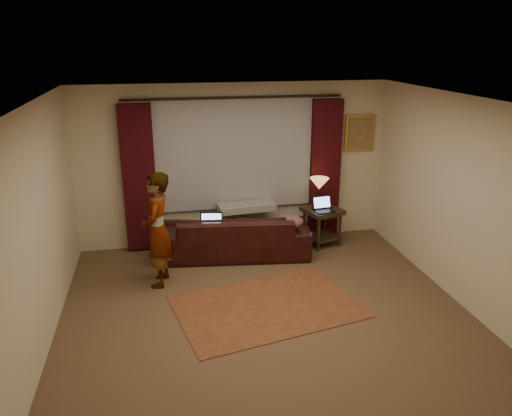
{
  "coord_description": "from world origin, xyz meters",
  "views": [
    {
      "loc": [
        -1.19,
        -5.23,
        3.25
      ],
      "look_at": [
        0.1,
        1.2,
        1.0
      ],
      "focal_mm": 35.0,
      "sensor_mm": 36.0,
      "label": 1
    }
  ],
  "objects_px": {
    "tiffany_lamp": "(319,193)",
    "laptop_sofa": "(211,223)",
    "end_table": "(322,227)",
    "person": "(158,230)",
    "sofa": "(235,227)",
    "laptop_table": "(325,205)"
  },
  "relations": [
    {
      "from": "tiffany_lamp",
      "to": "laptop_sofa",
      "type": "bearing_deg",
      "value": -170.54
    },
    {
      "from": "end_table",
      "to": "person",
      "type": "xyz_separation_m",
      "value": [
        -2.63,
        -0.89,
        0.48
      ]
    },
    {
      "from": "tiffany_lamp",
      "to": "end_table",
      "type": "bearing_deg",
      "value": -62.64
    },
    {
      "from": "sofa",
      "to": "end_table",
      "type": "relative_size",
      "value": 3.67
    },
    {
      "from": "tiffany_lamp",
      "to": "person",
      "type": "height_order",
      "value": "person"
    },
    {
      "from": "sofa",
      "to": "laptop_sofa",
      "type": "distance_m",
      "value": 0.42
    },
    {
      "from": "end_table",
      "to": "tiffany_lamp",
      "type": "distance_m",
      "value": 0.57
    },
    {
      "from": "tiffany_lamp",
      "to": "laptop_table",
      "type": "height_order",
      "value": "tiffany_lamp"
    },
    {
      "from": "laptop_table",
      "to": "person",
      "type": "height_order",
      "value": "person"
    },
    {
      "from": "sofa",
      "to": "person",
      "type": "height_order",
      "value": "person"
    },
    {
      "from": "laptop_sofa",
      "to": "tiffany_lamp",
      "type": "height_order",
      "value": "tiffany_lamp"
    },
    {
      "from": "tiffany_lamp",
      "to": "person",
      "type": "distance_m",
      "value": 2.76
    },
    {
      "from": "sofa",
      "to": "laptop_table",
      "type": "xyz_separation_m",
      "value": [
        1.44,
        -0.02,
        0.28
      ]
    },
    {
      "from": "laptop_sofa",
      "to": "tiffany_lamp",
      "type": "xyz_separation_m",
      "value": [
        1.8,
        0.3,
        0.28
      ]
    },
    {
      "from": "laptop_sofa",
      "to": "laptop_table",
      "type": "distance_m",
      "value": 1.84
    },
    {
      "from": "laptop_sofa",
      "to": "end_table",
      "type": "bearing_deg",
      "value": 17.81
    },
    {
      "from": "laptop_sofa",
      "to": "tiffany_lamp",
      "type": "bearing_deg",
      "value": 20.61
    },
    {
      "from": "sofa",
      "to": "tiffany_lamp",
      "type": "height_order",
      "value": "tiffany_lamp"
    },
    {
      "from": "sofa",
      "to": "tiffany_lamp",
      "type": "distance_m",
      "value": 1.48
    },
    {
      "from": "laptop_sofa",
      "to": "person",
      "type": "height_order",
      "value": "person"
    },
    {
      "from": "laptop_sofa",
      "to": "end_table",
      "type": "height_order",
      "value": "laptop_sofa"
    },
    {
      "from": "laptop_sofa",
      "to": "end_table",
      "type": "distance_m",
      "value": 1.87
    }
  ]
}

